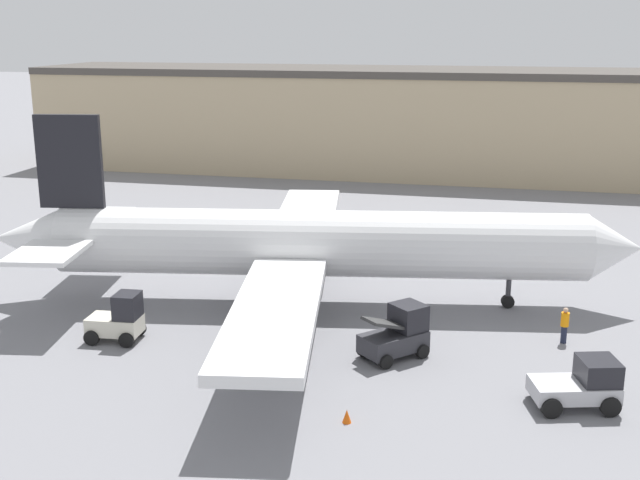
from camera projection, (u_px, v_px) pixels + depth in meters
ground_plane at (320, 304)px, 44.33m from camera, size 400.00×400.00×0.00m
terminal_building at (365, 120)px, 83.77m from camera, size 69.01×13.69×10.66m
airplane at (304, 245)px, 43.52m from camera, size 35.43×32.92×10.33m
ground_crew_worker at (565, 324)px, 38.63m from camera, size 0.40×0.40×1.80m
baggage_tug at (581, 384)px, 32.16m from camera, size 3.72×2.88×2.02m
belt_loader_truck at (398, 334)px, 37.03m from camera, size 3.33×3.36×2.43m
pushback_tug at (119, 320)px, 38.87m from camera, size 2.63×1.92×2.44m
safety_cone_near at (347, 416)px, 31.00m from camera, size 0.36×0.36×0.55m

